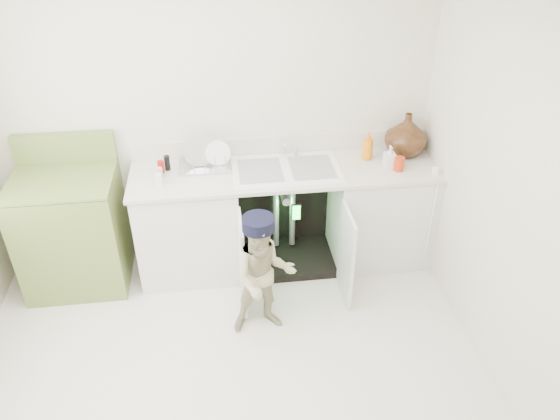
% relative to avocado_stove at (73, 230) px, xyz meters
% --- Properties ---
extents(ground, '(3.50, 3.50, 0.00)m').
position_rel_avocado_stove_xyz_m(ground, '(1.15, -1.18, -0.49)').
color(ground, beige).
rests_on(ground, ground).
extents(room_shell, '(6.00, 5.50, 1.26)m').
position_rel_avocado_stove_xyz_m(room_shell, '(1.15, -1.18, 0.76)').
color(room_shell, beige).
rests_on(room_shell, ground).
extents(counter_run, '(2.44, 1.02, 1.26)m').
position_rel_avocado_stove_xyz_m(counter_run, '(1.74, 0.03, -0.01)').
color(counter_run, white).
rests_on(counter_run, ground).
extents(avocado_stove, '(0.77, 0.65, 1.19)m').
position_rel_avocado_stove_xyz_m(avocado_stove, '(0.00, 0.00, 0.00)').
color(avocado_stove, olive).
rests_on(avocado_stove, ground).
extents(repair_worker, '(0.57, 0.63, 0.97)m').
position_rel_avocado_stove_xyz_m(repair_worker, '(1.44, -0.75, -0.00)').
color(repair_worker, tan).
rests_on(repair_worker, ground).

